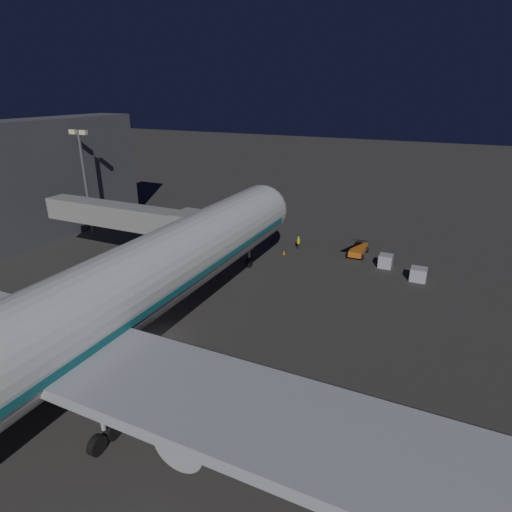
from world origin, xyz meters
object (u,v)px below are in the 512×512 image
traffic_cone_nose_port (284,252)px  traffic_cone_nose_starboard (253,247)px  airliner_at_gate (43,340)px  baggage_container_near_belt (418,274)px  ground_crew_by_belt_loader (298,242)px  belt_loader (358,249)px  baggage_container_mid_row (386,261)px  apron_floodlight_mast (84,175)px  jet_bridge (134,218)px

traffic_cone_nose_port → traffic_cone_nose_starboard: 4.40m
airliner_at_gate → traffic_cone_nose_port: (-2.20, -32.88, -5.63)m
baggage_container_near_belt → ground_crew_by_belt_loader: ground_crew_by_belt_loader is taller
belt_loader → traffic_cone_nose_starboard: (12.92, 3.77, -0.57)m
baggage_container_mid_row → traffic_cone_nose_port: baggage_container_mid_row is taller
apron_floodlight_mast → traffic_cone_nose_starboard: apron_floodlight_mast is taller
baggage_container_mid_row → jet_bridge: bearing=25.3°
airliner_at_gate → ground_crew_by_belt_loader: (-3.18, -35.46, -4.94)m
baggage_container_mid_row → ground_crew_by_belt_loader: size_ratio=0.87×
airliner_at_gate → traffic_cone_nose_starboard: (2.20, -32.88, -5.63)m
apron_floodlight_mast → baggage_container_mid_row: size_ratio=9.53×
apron_floodlight_mast → ground_crew_by_belt_loader: size_ratio=8.27×
baggage_container_mid_row → ground_crew_by_belt_loader: 11.37m
baggage_container_near_belt → baggage_container_mid_row: size_ratio=1.12×
baggage_container_near_belt → traffic_cone_nose_starboard: baggage_container_near_belt is taller
airliner_at_gate → traffic_cone_nose_port: airliner_at_gate is taller
airliner_at_gate → traffic_cone_nose_port: size_ratio=125.09×
jet_bridge → traffic_cone_nose_port: bearing=-141.4°
jet_bridge → ground_crew_by_belt_loader: bearing=-137.4°
belt_loader → traffic_cone_nose_port: size_ratio=12.88×
airliner_at_gate → baggage_container_mid_row: (-14.48, -34.18, -5.14)m
belt_loader → traffic_cone_nose_starboard: bearing=16.3°
belt_loader → traffic_cone_nose_port: 9.33m
belt_loader → ground_crew_by_belt_loader: belt_loader is taller
airliner_at_gate → baggage_container_mid_row: size_ratio=45.02×
ground_crew_by_belt_loader → traffic_cone_nose_port: ground_crew_by_belt_loader is taller
airliner_at_gate → apron_floodlight_mast: (25.50, -28.42, 2.75)m
baggage_container_mid_row → traffic_cone_nose_port: bearing=6.0°
airliner_at_gate → belt_loader: size_ratio=9.71×
airliner_at_gate → baggage_container_near_belt: bearing=-120.0°
apron_floodlight_mast → belt_loader: 37.96m
jet_bridge → traffic_cone_nose_starboard: (-9.45, -11.05, -5.72)m
airliner_at_gate → baggage_container_near_belt: size_ratio=40.32×
ground_crew_by_belt_loader → traffic_cone_nose_starboard: bearing=25.6°
apron_floodlight_mast → baggage_container_mid_row: apron_floodlight_mast is taller
belt_loader → traffic_cone_nose_starboard: size_ratio=12.88×
jet_bridge → apron_floodlight_mast: (13.85, -6.59, 2.66)m
traffic_cone_nose_starboard → baggage_container_mid_row: bearing=-175.6°
ground_crew_by_belt_loader → baggage_container_near_belt: bearing=166.6°
jet_bridge → traffic_cone_nose_port: (-13.85, -11.05, -5.72)m
ground_crew_by_belt_loader → traffic_cone_nose_starboard: ground_crew_by_belt_loader is taller
traffic_cone_nose_port → baggage_container_mid_row: bearing=-174.0°
airliner_at_gate → traffic_cone_nose_port: 33.43m
airliner_at_gate → apron_floodlight_mast: 38.29m
apron_floodlight_mast → airliner_at_gate: bearing=131.9°
baggage_container_mid_row → traffic_cone_nose_starboard: (16.68, 1.30, -0.49)m
airliner_at_gate → baggage_container_mid_row: bearing=-113.0°
baggage_container_mid_row → traffic_cone_nose_port: size_ratio=2.78×
belt_loader → apron_floodlight_mast: bearing=12.8°
apron_floodlight_mast → baggage_container_near_belt: bearing=-175.5°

